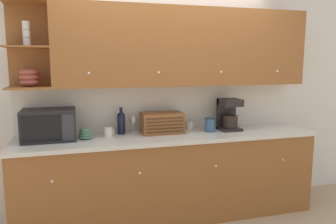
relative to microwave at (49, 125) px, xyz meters
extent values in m
plane|color=tan|center=(1.24, 0.21, -1.09)|extent=(24.00, 24.00, 0.00)
cube|color=silver|center=(1.24, 0.24, 0.21)|extent=(5.61, 0.06, 2.60)
cube|color=#935628|center=(1.24, -0.10, -0.64)|extent=(3.21, 0.61, 0.90)
cube|color=silver|center=(1.24, -0.11, -0.18)|extent=(3.23, 0.64, 0.04)
sphere|color=white|center=(0.03, -0.41, -0.45)|extent=(0.03, 0.03, 0.03)
sphere|color=white|center=(0.83, -0.41, -0.45)|extent=(0.03, 0.03, 0.03)
sphere|color=white|center=(1.64, -0.41, -0.45)|extent=(0.03, 0.03, 0.03)
sphere|color=white|center=(2.44, -0.41, -0.45)|extent=(0.03, 0.03, 0.03)
cube|color=silver|center=(1.24, 0.20, 0.10)|extent=(3.21, 0.01, 0.52)
cube|color=#935628|center=(1.45, 0.03, 0.78)|extent=(2.79, 0.35, 0.83)
cube|color=#935628|center=(-0.16, 0.20, 0.78)|extent=(0.42, 0.02, 0.83)
cube|color=#935628|center=(-0.16, 0.03, 0.37)|extent=(0.42, 0.35, 0.02)
cube|color=#935628|center=(-0.16, 0.03, 0.76)|extent=(0.42, 0.35, 0.02)
cube|color=#935628|center=(-0.16, 0.03, 1.19)|extent=(0.42, 0.35, 0.02)
sphere|color=white|center=(0.40, -0.15, 0.51)|extent=(0.03, 0.03, 0.03)
sphere|color=white|center=(1.10, -0.15, 0.51)|extent=(0.03, 0.03, 0.03)
sphere|color=white|center=(1.79, -0.15, 0.51)|extent=(0.03, 0.03, 0.03)
sphere|color=white|center=(2.49, -0.15, 0.51)|extent=(0.03, 0.03, 0.03)
ellipsoid|color=#9E473D|center=(-0.16, 0.03, 0.43)|extent=(0.18, 0.18, 0.08)
ellipsoid|color=#9E473D|center=(-0.16, 0.03, 0.47)|extent=(0.18, 0.18, 0.08)
ellipsoid|color=#9E473D|center=(-0.16, 0.03, 0.52)|extent=(0.18, 0.18, 0.08)
cylinder|color=silver|center=(-0.16, 0.03, 0.81)|extent=(0.07, 0.07, 0.08)
cylinder|color=silver|center=(-0.16, 0.03, 0.89)|extent=(0.07, 0.07, 0.07)
cylinder|color=silver|center=(-0.16, 0.03, 0.97)|extent=(0.07, 0.07, 0.08)
cube|color=black|center=(0.00, 0.00, 0.00)|extent=(0.51, 0.36, 0.31)
cube|color=black|center=(-0.06, -0.18, 0.00)|extent=(0.36, 0.01, 0.25)
cube|color=#2D2D33|center=(0.19, -0.18, 0.00)|extent=(0.11, 0.01, 0.25)
ellipsoid|color=slate|center=(0.35, -0.05, -0.13)|extent=(0.15, 0.15, 0.04)
ellipsoid|color=slate|center=(0.35, -0.05, -0.11)|extent=(0.14, 0.14, 0.05)
ellipsoid|color=slate|center=(0.35, -0.05, -0.08)|extent=(0.13, 0.13, 0.04)
ellipsoid|color=slate|center=(0.35, -0.05, -0.06)|extent=(0.12, 0.12, 0.04)
cylinder|color=silver|center=(0.58, 0.00, -0.11)|extent=(0.09, 0.09, 0.10)
torus|color=silver|center=(0.63, 0.00, -0.10)|extent=(0.01, 0.07, 0.07)
cylinder|color=black|center=(0.73, 0.08, -0.06)|extent=(0.09, 0.09, 0.20)
sphere|color=black|center=(0.73, 0.08, 0.04)|extent=(0.09, 0.09, 0.09)
cylinder|color=black|center=(0.73, 0.08, 0.10)|extent=(0.03, 0.03, 0.07)
cylinder|color=silver|center=(0.88, 0.13, -0.15)|extent=(0.06, 0.06, 0.01)
cylinder|color=silver|center=(0.88, 0.13, -0.11)|extent=(0.01, 0.01, 0.08)
ellipsoid|color=silver|center=(0.88, 0.13, -0.01)|extent=(0.07, 0.07, 0.11)
cube|color=brown|center=(1.17, 0.01, -0.04)|extent=(0.45, 0.26, 0.23)
cube|color=#4B2C16|center=(1.17, -0.13, -0.11)|extent=(0.41, 0.01, 0.02)
cube|color=#4B2C16|center=(1.17, -0.13, -0.08)|extent=(0.41, 0.01, 0.02)
cube|color=#4B2C16|center=(1.17, -0.13, -0.04)|extent=(0.41, 0.01, 0.02)
cube|color=#4B2C16|center=(1.17, -0.13, -0.01)|extent=(0.41, 0.01, 0.02)
cube|color=#4B2C16|center=(1.17, -0.13, 0.03)|extent=(0.41, 0.01, 0.02)
cylinder|color=silver|center=(1.53, 0.13, -0.11)|extent=(0.10, 0.10, 0.09)
torus|color=silver|center=(1.59, 0.13, -0.11)|extent=(0.01, 0.06, 0.06)
cylinder|color=#33567A|center=(1.70, -0.07, -0.08)|extent=(0.12, 0.12, 0.15)
cylinder|color=navy|center=(1.70, -0.07, -0.01)|extent=(0.12, 0.12, 0.01)
cube|color=black|center=(1.96, -0.05, -0.14)|extent=(0.22, 0.24, 0.03)
cylinder|color=black|center=(1.96, -0.07, -0.05)|extent=(0.17, 0.17, 0.14)
cube|color=black|center=(1.96, 0.04, 0.02)|extent=(0.22, 0.05, 0.36)
cube|color=black|center=(1.96, -0.05, 0.17)|extent=(0.22, 0.24, 0.08)
camera|label=1|loc=(0.26, -3.41, 0.62)|focal=35.00mm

